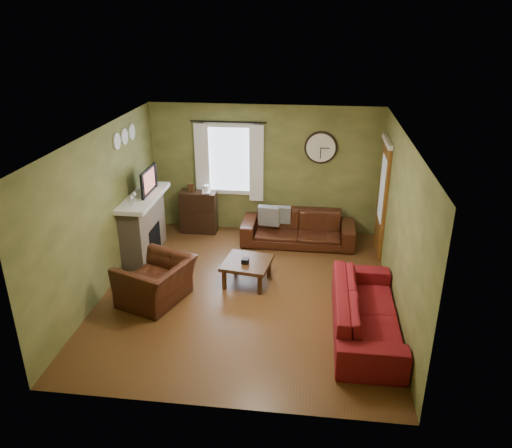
# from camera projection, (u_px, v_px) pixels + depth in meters

# --- Properties ---
(floor) EXTENTS (4.60, 5.20, 0.00)m
(floor) POSITION_uv_depth(u_px,v_px,m) (247.00, 292.00, 8.17)
(floor) COLOR #58351A
(floor) RESTS_ON ground
(ceiling) EXTENTS (4.60, 5.20, 0.00)m
(ceiling) POSITION_uv_depth(u_px,v_px,m) (246.00, 135.00, 7.15)
(ceiling) COLOR white
(ceiling) RESTS_ON ground
(wall_left) EXTENTS (0.00, 5.20, 2.60)m
(wall_left) POSITION_uv_depth(u_px,v_px,m) (103.00, 212.00, 7.92)
(wall_left) COLOR olive
(wall_left) RESTS_ON ground
(wall_right) EXTENTS (0.00, 5.20, 2.60)m
(wall_right) POSITION_uv_depth(u_px,v_px,m) (400.00, 226.00, 7.40)
(wall_right) COLOR olive
(wall_right) RESTS_ON ground
(wall_back) EXTENTS (4.60, 0.00, 2.60)m
(wall_back) POSITION_uv_depth(u_px,v_px,m) (265.00, 170.00, 10.03)
(wall_back) COLOR olive
(wall_back) RESTS_ON ground
(wall_front) EXTENTS (4.60, 0.00, 2.60)m
(wall_front) POSITION_uv_depth(u_px,v_px,m) (212.00, 312.00, 5.29)
(wall_front) COLOR olive
(wall_front) RESTS_ON ground
(fireplace) EXTENTS (0.40, 1.40, 1.10)m
(fireplace) POSITION_uv_depth(u_px,v_px,m) (143.00, 227.00, 9.24)
(fireplace) COLOR #957F62
(fireplace) RESTS_ON floor
(firebox) EXTENTS (0.04, 0.60, 0.55)m
(firebox) POSITION_uv_depth(u_px,v_px,m) (154.00, 240.00, 9.32)
(firebox) COLOR black
(firebox) RESTS_ON fireplace
(mantel) EXTENTS (0.58, 1.60, 0.08)m
(mantel) POSITION_uv_depth(u_px,v_px,m) (142.00, 197.00, 9.00)
(mantel) COLOR white
(mantel) RESTS_ON fireplace
(tv) EXTENTS (0.08, 0.60, 0.35)m
(tv) POSITION_uv_depth(u_px,v_px,m) (145.00, 184.00, 9.06)
(tv) COLOR black
(tv) RESTS_ON mantel
(tv_screen) EXTENTS (0.02, 0.62, 0.36)m
(tv_screen) POSITION_uv_depth(u_px,v_px,m) (149.00, 181.00, 9.02)
(tv_screen) COLOR #994C3F
(tv_screen) RESTS_ON mantel
(medallion_left) EXTENTS (0.28, 0.28, 0.03)m
(medallion_left) POSITION_uv_depth(u_px,v_px,m) (117.00, 141.00, 8.27)
(medallion_left) COLOR white
(medallion_left) RESTS_ON wall_left
(medallion_mid) EXTENTS (0.28, 0.28, 0.03)m
(medallion_mid) POSITION_uv_depth(u_px,v_px,m) (125.00, 136.00, 8.59)
(medallion_mid) COLOR white
(medallion_mid) RESTS_ON wall_left
(medallion_right) EXTENTS (0.28, 0.28, 0.03)m
(medallion_right) POSITION_uv_depth(u_px,v_px,m) (132.00, 132.00, 8.91)
(medallion_right) COLOR white
(medallion_right) RESTS_ON wall_left
(window_pane) EXTENTS (1.00, 0.02, 1.30)m
(window_pane) POSITION_uv_depth(u_px,v_px,m) (230.00, 159.00, 10.01)
(window_pane) COLOR silver
(window_pane) RESTS_ON wall_back
(curtain_rod) EXTENTS (0.03, 0.03, 1.50)m
(curtain_rod) POSITION_uv_depth(u_px,v_px,m) (228.00, 122.00, 9.62)
(curtain_rod) COLOR black
(curtain_rod) RESTS_ON wall_back
(curtain_left) EXTENTS (0.28, 0.04, 1.55)m
(curtain_left) POSITION_uv_depth(u_px,v_px,m) (202.00, 162.00, 10.00)
(curtain_left) COLOR white
(curtain_left) RESTS_ON wall_back
(curtain_right) EXTENTS (0.28, 0.04, 1.55)m
(curtain_right) POSITION_uv_depth(u_px,v_px,m) (256.00, 164.00, 9.88)
(curtain_right) COLOR white
(curtain_right) RESTS_ON wall_back
(wall_clock) EXTENTS (0.64, 0.06, 0.64)m
(wall_clock) POSITION_uv_depth(u_px,v_px,m) (321.00, 148.00, 9.66)
(wall_clock) COLOR white
(wall_clock) RESTS_ON wall_back
(door) EXTENTS (0.05, 0.90, 2.10)m
(door) POSITION_uv_depth(u_px,v_px,m) (382.00, 199.00, 9.19)
(door) COLOR brown
(door) RESTS_ON floor
(bookshelf) EXTENTS (0.74, 0.31, 0.87)m
(bookshelf) POSITION_uv_depth(u_px,v_px,m) (199.00, 212.00, 10.24)
(bookshelf) COLOR black
(bookshelf) RESTS_ON floor
(book) EXTENTS (0.20, 0.24, 0.02)m
(book) POSITION_uv_depth(u_px,v_px,m) (202.00, 188.00, 10.01)
(book) COLOR #3D2411
(book) RESTS_ON bookshelf
(sofa_brown) EXTENTS (2.19, 0.86, 0.64)m
(sofa_brown) POSITION_uv_depth(u_px,v_px,m) (298.00, 228.00, 9.77)
(sofa_brown) COLOR #36180D
(sofa_brown) RESTS_ON floor
(pillow_left) EXTENTS (0.42, 0.17, 0.41)m
(pillow_left) POSITION_uv_depth(u_px,v_px,m) (269.00, 216.00, 9.76)
(pillow_left) COLOR gray
(pillow_left) RESTS_ON sofa_brown
(pillow_right) EXTENTS (0.36, 0.12, 0.36)m
(pillow_right) POSITION_uv_depth(u_px,v_px,m) (282.00, 215.00, 9.81)
(pillow_right) COLOR gray
(pillow_right) RESTS_ON sofa_brown
(sofa_red) EXTENTS (0.90, 2.31, 0.67)m
(sofa_red) POSITION_uv_depth(u_px,v_px,m) (366.00, 311.00, 7.04)
(sofa_red) COLOR maroon
(sofa_red) RESTS_ON floor
(armchair) EXTENTS (1.24, 1.32, 0.69)m
(armchair) POSITION_uv_depth(u_px,v_px,m) (156.00, 281.00, 7.80)
(armchair) COLOR #36180D
(armchair) RESTS_ON floor
(coffee_table) EXTENTS (0.86, 0.86, 0.40)m
(coffee_table) POSITION_uv_depth(u_px,v_px,m) (247.00, 272.00, 8.38)
(coffee_table) COLOR #3D2411
(coffee_table) RESTS_ON floor
(tissue_box) EXTENTS (0.12, 0.12, 0.09)m
(tissue_box) POSITION_uv_depth(u_px,v_px,m) (245.00, 264.00, 8.23)
(tissue_box) COLOR black
(tissue_box) RESTS_ON coffee_table
(wine_glass_a) EXTENTS (0.07, 0.07, 0.19)m
(wine_glass_a) POSITION_uv_depth(u_px,v_px,m) (132.00, 201.00, 8.44)
(wine_glass_a) COLOR white
(wine_glass_a) RESTS_ON mantel
(wine_glass_b) EXTENTS (0.07, 0.07, 0.21)m
(wine_glass_b) POSITION_uv_depth(u_px,v_px,m) (134.00, 198.00, 8.57)
(wine_glass_b) COLOR white
(wine_glass_b) RESTS_ON mantel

